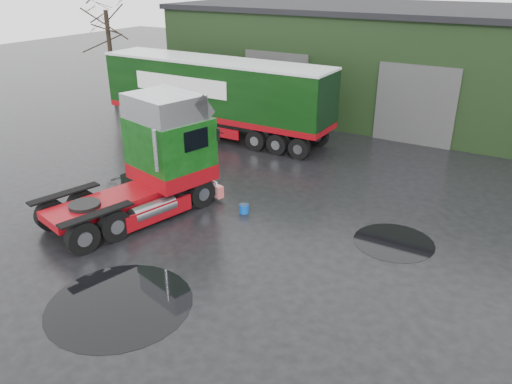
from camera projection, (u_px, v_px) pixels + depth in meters
ground at (230, 253)px, 15.90m from camera, size 100.00×100.00×0.00m
warehouse at (444, 64)px, 29.35m from camera, size 32.40×12.40×6.30m
hero_tractor at (125, 162)px, 17.34m from camera, size 4.55×7.42×4.29m
trailer_left at (215, 98)px, 26.40m from camera, size 13.14×2.74×4.08m
wash_bucket at (244, 209)px, 18.48m from camera, size 0.43×0.43×0.33m
tree_left at (109, 38)px, 31.49m from camera, size 4.40×4.40×8.50m
tree_back_a at (371, 16)px, 40.27m from camera, size 4.40×4.40×9.50m
puddle_0 at (120, 304)px, 13.48m from camera, size 3.94×3.94×0.01m
puddle_1 at (394, 242)px, 16.55m from camera, size 2.65×2.65×0.01m
puddle_2 at (144, 183)px, 21.07m from camera, size 3.15×3.15×0.01m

